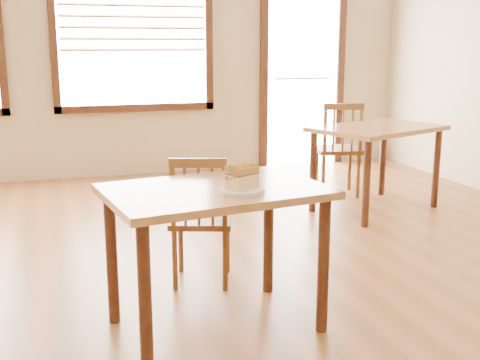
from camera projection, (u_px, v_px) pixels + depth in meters
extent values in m
plane|color=brown|center=(193.00, 334.00, 3.07)|extent=(8.00, 8.00, 0.00)
plane|color=#C5B590|center=(105.00, 39.00, 6.46)|extent=(7.00, 0.00, 7.00)
cube|color=white|center=(133.00, 21.00, 6.49)|extent=(1.60, 0.02, 1.80)
cube|color=#391A0F|center=(136.00, 108.00, 6.68)|extent=(1.76, 0.06, 0.08)
cube|color=#391A0F|center=(52.00, 20.00, 6.23)|extent=(0.08, 0.06, 1.96)
cube|color=#391A0F|center=(208.00, 21.00, 6.72)|extent=(0.08, 0.06, 1.96)
cube|color=brown|center=(133.00, 5.00, 6.41)|extent=(1.56, 0.05, 0.03)
cube|color=brown|center=(133.00, 16.00, 6.44)|extent=(1.56, 0.05, 0.03)
cube|color=brown|center=(134.00, 28.00, 6.47)|extent=(1.56, 0.05, 0.03)
cube|color=brown|center=(134.00, 39.00, 6.49)|extent=(1.56, 0.05, 0.03)
cube|color=brown|center=(135.00, 50.00, 6.52)|extent=(1.56, 0.05, 0.03)
cube|color=white|center=(302.00, 74.00, 7.21)|extent=(0.90, 0.02, 2.20)
cube|color=#391A0F|center=(264.00, 75.00, 7.05)|extent=(0.09, 0.06, 2.20)
cube|color=#391A0F|center=(340.00, 74.00, 7.34)|extent=(0.09, 0.06, 2.20)
cylinder|color=#B2B2B7|center=(303.00, 78.00, 7.20)|extent=(0.72, 0.03, 0.03)
cube|color=#A86E41|center=(215.00, 191.00, 3.00)|extent=(1.17, 0.87, 0.04)
cylinder|color=#391A0F|center=(145.00, 300.00, 2.63)|extent=(0.06, 0.06, 0.71)
cylinder|color=#391A0F|center=(323.00, 266.00, 3.03)|extent=(0.06, 0.06, 0.71)
cylinder|color=#391A0F|center=(112.00, 259.00, 3.14)|extent=(0.06, 0.06, 0.71)
cylinder|color=#391A0F|center=(268.00, 234.00, 3.54)|extent=(0.06, 0.06, 0.71)
cube|color=brown|center=(202.00, 220.00, 3.68)|extent=(0.47, 0.47, 0.04)
cylinder|color=brown|center=(227.00, 245.00, 3.87)|extent=(0.03, 0.03, 0.38)
cylinder|color=brown|center=(181.00, 245.00, 3.88)|extent=(0.03, 0.03, 0.38)
cylinder|color=brown|center=(225.00, 262.00, 3.58)|extent=(0.03, 0.03, 0.38)
cylinder|color=brown|center=(175.00, 262.00, 3.59)|extent=(0.03, 0.03, 0.38)
cylinder|color=brown|center=(225.00, 194.00, 3.47)|extent=(0.03, 0.03, 0.41)
cylinder|color=brown|center=(173.00, 194.00, 3.48)|extent=(0.03, 0.03, 0.41)
cube|color=brown|center=(198.00, 163.00, 3.43)|extent=(0.33, 0.14, 0.05)
cylinder|color=brown|center=(212.00, 196.00, 3.47)|extent=(0.02, 0.02, 0.35)
cylinder|color=brown|center=(199.00, 196.00, 3.48)|extent=(0.02, 0.02, 0.35)
cylinder|color=brown|center=(185.00, 196.00, 3.48)|extent=(0.02, 0.02, 0.35)
cube|color=#A86E41|center=(378.00, 128.00, 5.25)|extent=(1.30, 1.09, 0.04)
cylinder|color=#391A0F|center=(367.00, 184.00, 4.81)|extent=(0.06, 0.06, 0.71)
cylinder|color=#391A0F|center=(436.00, 169.00, 5.40)|extent=(0.06, 0.06, 0.71)
cylinder|color=#391A0F|center=(313.00, 172.00, 5.27)|extent=(0.06, 0.06, 0.71)
cylinder|color=#391A0F|center=(383.00, 159.00, 5.86)|extent=(0.06, 0.06, 0.71)
cube|color=brown|center=(338.00, 150.00, 5.85)|extent=(0.51, 0.51, 0.04)
cylinder|color=brown|center=(350.00, 170.00, 6.08)|extent=(0.04, 0.04, 0.43)
cylinder|color=brown|center=(316.00, 171.00, 6.06)|extent=(0.04, 0.04, 0.43)
cylinder|color=brown|center=(358.00, 178.00, 5.75)|extent=(0.04, 0.04, 0.43)
cylinder|color=brown|center=(323.00, 178.00, 5.73)|extent=(0.04, 0.04, 0.43)
cylinder|color=brown|center=(361.00, 129.00, 5.62)|extent=(0.04, 0.04, 0.46)
cylinder|color=brown|center=(325.00, 129.00, 5.60)|extent=(0.04, 0.04, 0.46)
cube|color=brown|center=(344.00, 107.00, 5.57)|extent=(0.38, 0.13, 0.06)
cylinder|color=brown|center=(352.00, 130.00, 5.62)|extent=(0.02, 0.02, 0.40)
cylinder|color=brown|center=(343.00, 130.00, 5.62)|extent=(0.02, 0.02, 0.40)
cylinder|color=brown|center=(334.00, 130.00, 5.61)|extent=(0.02, 0.02, 0.40)
cylinder|color=white|center=(242.00, 190.00, 2.90)|extent=(0.22, 0.22, 0.02)
cylinder|color=white|center=(242.00, 191.00, 2.90)|extent=(0.15, 0.15, 0.01)
cube|color=#FFD490|center=(242.00, 181.00, 2.89)|extent=(0.16, 0.15, 0.07)
cube|color=#511735|center=(242.00, 173.00, 2.88)|extent=(0.16, 0.15, 0.01)
cube|color=#AA7235|center=(242.00, 169.00, 2.88)|extent=(0.17, 0.15, 0.03)
sphere|color=#AA7235|center=(241.00, 167.00, 2.84)|extent=(0.02, 0.02, 0.02)
sphere|color=#AA7235|center=(234.00, 167.00, 2.83)|extent=(0.02, 0.02, 0.02)
sphere|color=#AA7235|center=(241.00, 165.00, 2.87)|extent=(0.02, 0.02, 0.02)
sphere|color=#AA7235|center=(239.00, 165.00, 2.87)|extent=(0.02, 0.02, 0.02)
sphere|color=#AA7235|center=(239.00, 164.00, 2.91)|extent=(0.01, 0.01, 0.01)
sphere|color=#AA7235|center=(233.00, 167.00, 2.85)|extent=(0.02, 0.02, 0.02)
sphere|color=#AA7235|center=(248.00, 164.00, 2.91)|extent=(0.02, 0.02, 0.02)
sphere|color=#AA7235|center=(238.00, 167.00, 2.83)|extent=(0.02, 0.02, 0.02)
sphere|color=#AA7235|center=(237.00, 167.00, 2.83)|extent=(0.02, 0.02, 0.02)
sphere|color=#AA7235|center=(242.00, 168.00, 2.82)|extent=(0.02, 0.02, 0.02)
sphere|color=#AA7235|center=(238.00, 165.00, 2.90)|extent=(0.02, 0.02, 0.02)
sphere|color=#AA7235|center=(241.00, 168.00, 2.82)|extent=(0.02, 0.02, 0.02)
sphere|color=#AA7235|center=(253.00, 164.00, 2.90)|extent=(0.02, 0.02, 0.02)
sphere|color=#AA7235|center=(245.00, 165.00, 2.89)|extent=(0.02, 0.02, 0.02)
sphere|color=#AA7235|center=(245.00, 164.00, 2.90)|extent=(0.02, 0.02, 0.02)
sphere|color=#AA7235|center=(254.00, 166.00, 2.87)|extent=(0.01, 0.01, 0.01)
sphere|color=#AA7235|center=(238.00, 167.00, 2.84)|extent=(0.02, 0.02, 0.02)
sphere|color=#AA7235|center=(248.00, 165.00, 2.89)|extent=(0.02, 0.02, 0.02)
sphere|color=#AA7235|center=(248.00, 165.00, 2.88)|extent=(0.02, 0.02, 0.02)
sphere|color=#AA7235|center=(252.00, 165.00, 2.88)|extent=(0.02, 0.02, 0.02)
sphere|color=#AA7235|center=(241.00, 167.00, 2.84)|extent=(0.01, 0.01, 0.01)
sphere|color=#AA7235|center=(252.00, 166.00, 2.86)|extent=(0.02, 0.02, 0.02)
sphere|color=#AA7235|center=(234.00, 179.00, 2.82)|extent=(0.02, 0.02, 0.02)
sphere|color=#AA7235|center=(230.00, 178.00, 2.84)|extent=(0.02, 0.02, 0.02)
sphere|color=#AA7235|center=(228.00, 172.00, 2.85)|extent=(0.01, 0.01, 0.01)
sphere|color=#AA7235|center=(228.00, 171.00, 2.85)|extent=(0.02, 0.02, 0.02)
sphere|color=#AA7235|center=(231.00, 175.00, 2.83)|extent=(0.02, 0.02, 0.02)
sphere|color=#AA7235|center=(234.00, 180.00, 2.82)|extent=(0.01, 0.01, 0.01)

